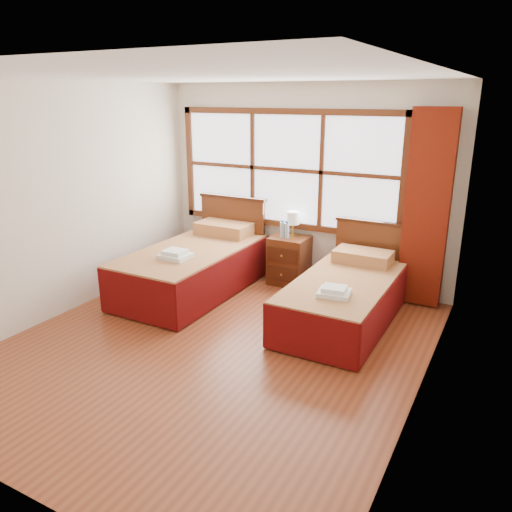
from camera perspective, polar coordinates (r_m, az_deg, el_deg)
The scene contains 15 objects.
floor at distance 5.18m, azimuth -4.85°, elevation -10.19°, with size 4.50×4.50×0.00m, color brown.
ceiling at distance 4.58m, azimuth -5.75°, elevation 19.89°, with size 4.50×4.50×0.00m, color white.
wall_back at distance 6.66m, azimuth 5.55°, elevation 8.00°, with size 4.00×4.00×0.00m, color silver.
wall_left at distance 6.03m, azimuth -21.41°, elevation 5.82°, with size 4.50×4.50×0.00m, color silver.
wall_right at distance 4.01m, azimuth 19.36°, elevation 0.41°, with size 4.50×4.50×0.00m, color silver.
window at distance 6.70m, azimuth 3.47°, elevation 9.84°, with size 3.16×0.06×1.56m.
curtain at distance 6.12m, azimuth 18.94°, elevation 5.00°, with size 0.50×0.16×2.30m, color maroon.
bed_left at distance 6.51m, azimuth -6.93°, elevation -1.11°, with size 1.11×2.16×1.09m.
bed_right at distance 5.66m, azimuth 10.10°, elevation -4.61°, with size 0.99×2.01×0.96m.
nightstand at distance 6.71m, azimuth 3.80°, elevation -0.49°, with size 0.49×0.48×0.65m.
towels_left at distance 6.02m, azimuth -9.22°, elevation 0.15°, with size 0.34×0.30×0.10m.
towels_right at distance 5.08m, azimuth 8.93°, elevation -4.05°, with size 0.35×0.32×0.09m.
lamp at distance 6.62m, azimuth 4.26°, elevation 4.27°, with size 0.17×0.17×0.33m.
bottle_near at distance 6.56m, azimuth 3.02°, elevation 3.03°, with size 0.06×0.06×0.23m.
bottle_far at distance 6.53m, azimuth 3.56°, elevation 2.93°, with size 0.06×0.06×0.23m.
Camera 1 is at (2.55, -3.80, 2.43)m, focal length 35.00 mm.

